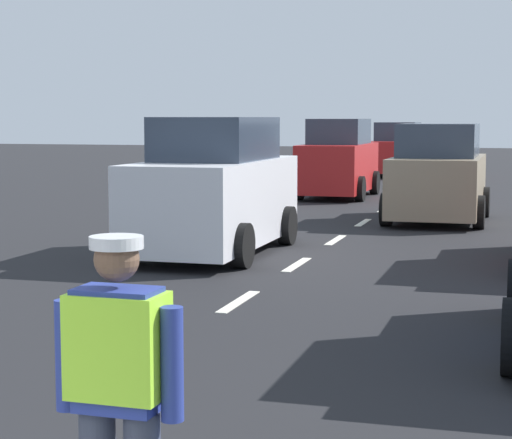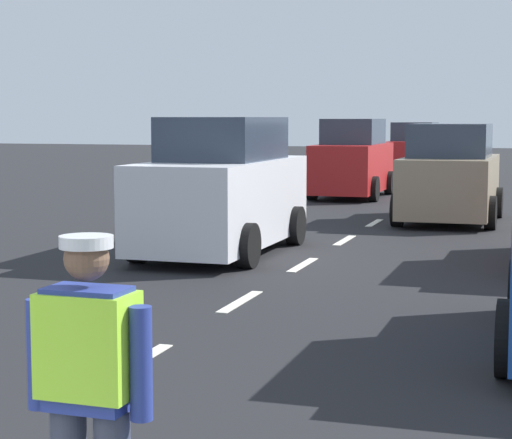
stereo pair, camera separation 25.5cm
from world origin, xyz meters
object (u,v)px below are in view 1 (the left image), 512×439
Objects in this scene: road_worker at (124,388)px; car_oncoming_second at (338,161)px; car_oncoming_lead at (215,190)px; car_oncoming_third at (397,151)px; car_outgoing_far at (438,176)px.

road_worker is 0.42× the size of car_oncoming_second.
car_oncoming_lead is (-3.08, 10.54, 0.11)m from road_worker.
car_oncoming_lead is (0.19, -11.44, 0.02)m from car_oncoming_second.
car_oncoming_third is 0.88× the size of car_oncoming_lead.
car_outgoing_far is 6.48m from car_oncoming_second.
car_oncoming_lead is at bearing 106.28° from road_worker.
car_oncoming_lead reaches higher than car_outgoing_far.
car_oncoming_second is (-3.26, 21.98, 0.09)m from road_worker.
road_worker is 22.22m from car_oncoming_second.
car_oncoming_lead is at bearing -90.32° from car_oncoming_third.
car_outgoing_far is (0.01, 16.38, 0.04)m from road_worker.
road_worker is at bearing -81.56° from car_oncoming_second.
car_oncoming_second is at bearing 120.28° from car_outgoing_far.
car_oncoming_second is 1.04× the size of car_oncoming_third.
car_oncoming_second is at bearing 90.93° from car_oncoming_lead.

